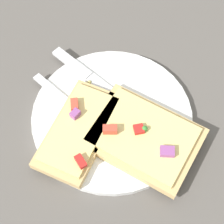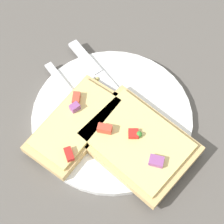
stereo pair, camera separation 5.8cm
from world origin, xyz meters
TOP-DOWN VIEW (x-y plane):
  - ground_plane at (0.00, 0.00)m, footprint 4.00×4.00m
  - plate at (0.00, 0.00)m, footprint 0.25×0.25m
  - fork at (0.02, 0.03)m, footprint 0.22×0.03m
  - knife at (0.07, -0.03)m, footprint 0.21×0.02m
  - pizza_slice_main at (-0.06, -0.00)m, footprint 0.18×0.15m
  - pizza_slice_corner at (0.02, 0.06)m, footprint 0.13×0.18m
  - crumb_scatter at (0.03, -0.00)m, footprint 0.08×0.04m

SIDE VIEW (x-z plane):
  - ground_plane at x=0.00m, z-range 0.00..0.00m
  - plate at x=0.00m, z-range 0.00..0.01m
  - fork at x=0.02m, z-range 0.01..0.02m
  - knife at x=0.07m, z-range 0.01..0.02m
  - crumb_scatter at x=0.03m, z-range 0.01..0.02m
  - pizza_slice_main at x=-0.06m, z-range 0.01..0.04m
  - pizza_slice_corner at x=0.02m, z-range 0.01..0.04m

